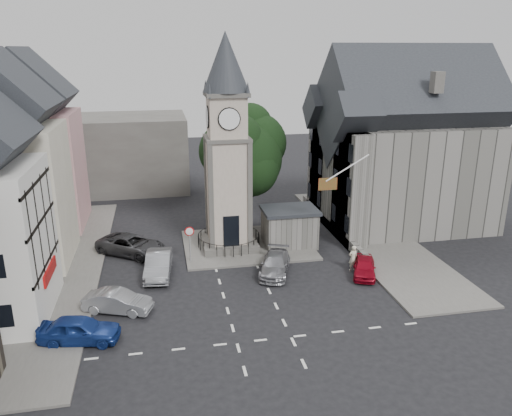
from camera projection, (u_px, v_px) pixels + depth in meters
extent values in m
plane|color=black|center=(246.00, 293.00, 32.13)|extent=(120.00, 120.00, 0.00)
cube|color=#595651|center=(59.00, 269.00, 35.42)|extent=(6.00, 30.00, 0.14)
cube|color=#595651|center=(371.00, 236.00, 41.78)|extent=(6.00, 26.00, 0.14)
cube|color=#595651|center=(247.00, 245.00, 39.85)|extent=(10.00, 8.00, 0.16)
cube|color=silver|center=(264.00, 340.00, 26.99)|extent=(20.00, 8.00, 0.01)
cube|color=#4C4944|center=(229.00, 243.00, 39.50)|extent=(4.20, 4.20, 0.70)
torus|color=black|center=(229.00, 234.00, 39.27)|extent=(4.86, 4.86, 0.06)
cube|color=#AA9B89|center=(228.00, 190.00, 38.17)|extent=(3.00, 3.00, 8.00)
cube|color=black|center=(231.00, 231.00, 37.67)|extent=(1.20, 0.25, 2.40)
cube|color=#4C4944|center=(227.00, 138.00, 36.95)|extent=(3.30, 3.30, 0.25)
cube|color=#AA9B89|center=(227.00, 116.00, 36.46)|extent=(2.70, 2.70, 3.20)
cylinder|color=white|center=(229.00, 119.00, 35.15)|extent=(1.50, 0.12, 1.50)
cube|color=#4C4944|center=(226.00, 94.00, 35.97)|extent=(3.10, 3.10, 0.30)
cone|color=black|center=(226.00, 62.00, 35.28)|extent=(3.40, 3.40, 4.20)
cube|color=#585751|center=(289.00, 229.00, 39.59)|extent=(4.00, 3.00, 2.80)
cube|color=black|center=(290.00, 210.00, 39.12)|extent=(4.30, 3.30, 0.25)
cylinder|color=black|center=(243.00, 201.00, 43.97)|extent=(0.70, 0.70, 4.40)
cylinder|color=black|center=(190.00, 247.00, 36.30)|extent=(0.10, 0.10, 2.50)
cone|color=#A50C0C|center=(189.00, 232.00, 35.82)|extent=(0.70, 0.06, 0.70)
cone|color=white|center=(189.00, 232.00, 35.81)|extent=(0.54, 0.04, 0.54)
cube|color=#D5929B|center=(36.00, 171.00, 42.71)|extent=(7.50, 7.00, 10.00)
cube|color=beige|center=(11.00, 197.00, 35.23)|extent=(7.50, 7.00, 10.00)
cube|color=#4C4944|center=(95.00, 154.00, 54.87)|extent=(20.00, 10.00, 8.00)
cube|color=#585751|center=(403.00, 174.00, 43.97)|extent=(14.00, 10.00, 9.00)
cube|color=#585751|center=(351.00, 188.00, 39.56)|extent=(1.60, 4.40, 9.00)
cube|color=#585751|center=(323.00, 168.00, 46.10)|extent=(1.60, 4.40, 9.00)
cube|color=#585751|center=(331.00, 226.00, 43.02)|extent=(0.40, 16.00, 0.90)
cylinder|color=white|center=(347.00, 168.00, 35.19)|extent=(3.17, 0.10, 1.89)
plane|color=#B21414|center=(328.00, 184.00, 35.27)|extent=(1.40, 0.00, 1.40)
imported|color=navy|center=(79.00, 330.00, 26.61)|extent=(4.53, 2.45, 1.46)
imported|color=gray|center=(118.00, 302.00, 29.69)|extent=(4.31, 2.72, 1.34)
imported|color=#2F2F32|center=(131.00, 245.00, 38.00)|extent=(5.89, 5.10, 1.51)
imported|color=gray|center=(158.00, 264.00, 34.54)|extent=(2.10, 4.90, 1.57)
imported|color=gray|center=(275.00, 264.00, 34.82)|extent=(3.30, 4.91, 1.32)
imported|color=maroon|center=(364.00, 267.00, 34.53)|extent=(2.74, 3.98, 1.26)
imported|color=beige|center=(353.00, 258.00, 35.18)|extent=(0.75, 0.56, 1.87)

